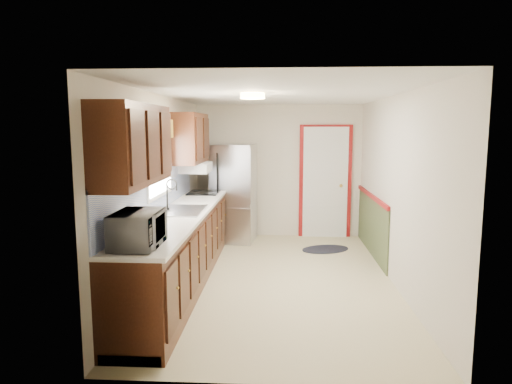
# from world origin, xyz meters

# --- Properties ---
(room_shell) EXTENTS (3.20, 5.20, 2.52)m
(room_shell) POSITION_xyz_m (0.00, 0.00, 1.20)
(room_shell) COLOR #C5B98B
(room_shell) RESTS_ON ground
(kitchen_run) EXTENTS (0.63, 4.00, 2.20)m
(kitchen_run) POSITION_xyz_m (-1.24, -0.29, 0.81)
(kitchen_run) COLOR #33160B
(kitchen_run) RESTS_ON ground
(back_wall_trim) EXTENTS (1.12, 2.30, 2.08)m
(back_wall_trim) POSITION_xyz_m (0.99, 2.21, 0.89)
(back_wall_trim) COLOR maroon
(back_wall_trim) RESTS_ON ground
(ceiling_fixture) EXTENTS (0.30, 0.30, 0.06)m
(ceiling_fixture) POSITION_xyz_m (-0.30, -0.20, 2.36)
(ceiling_fixture) COLOR #FFD88C
(ceiling_fixture) RESTS_ON room_shell
(microwave) EXTENTS (0.32, 0.57, 0.38)m
(microwave) POSITION_xyz_m (-1.20, -1.95, 1.13)
(microwave) COLOR white
(microwave) RESTS_ON kitchen_run
(refrigerator) EXTENTS (0.79, 0.76, 1.70)m
(refrigerator) POSITION_xyz_m (-0.77, 2.05, 0.85)
(refrigerator) COLOR #B7B7BC
(refrigerator) RESTS_ON ground
(rug) EXTENTS (0.94, 0.78, 0.01)m
(rug) POSITION_xyz_m (0.79, 1.53, 0.01)
(rug) COLOR black
(rug) RESTS_ON ground
(cooktop) EXTENTS (0.48, 0.57, 0.02)m
(cooktop) POSITION_xyz_m (-1.19, 1.40, 0.95)
(cooktop) COLOR black
(cooktop) RESTS_ON kitchen_run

